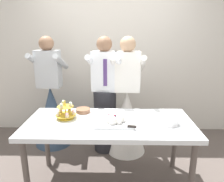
# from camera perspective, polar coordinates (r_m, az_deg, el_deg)

# --- Properties ---
(ground_plane) EXTENTS (8.00, 8.00, 0.00)m
(ground_plane) POSITION_cam_1_polar(r_m,az_deg,el_deg) (2.69, -0.70, -23.57)
(ground_plane) COLOR #564C47
(rear_wall) EXTENTS (5.20, 0.10, 2.90)m
(rear_wall) POSITION_cam_1_polar(r_m,az_deg,el_deg) (3.58, -0.01, 11.63)
(rear_wall) COLOR beige
(rear_wall) RESTS_ON ground_plane
(dessert_table) EXTENTS (1.80, 0.80, 0.78)m
(dessert_table) POSITION_cam_1_polar(r_m,az_deg,el_deg) (2.31, -0.76, -9.98)
(dessert_table) COLOR silver
(dessert_table) RESTS_ON ground_plane
(cupcake_stand) EXTENTS (0.23, 0.23, 0.21)m
(cupcake_stand) POSITION_cam_1_polar(r_m,az_deg,el_deg) (2.38, -12.54, -5.57)
(cupcake_stand) COLOR gold
(cupcake_stand) RESTS_ON dessert_table
(main_cake_tray) EXTENTS (0.43, 0.32, 0.12)m
(main_cake_tray) POSITION_cam_1_polar(r_m,az_deg,el_deg) (2.21, 0.68, -7.87)
(main_cake_tray) COLOR silver
(main_cake_tray) RESTS_ON dessert_table
(plate_stack) EXTENTS (0.21, 0.21, 0.09)m
(plate_stack) POSITION_cam_1_polar(r_m,az_deg,el_deg) (2.29, 15.15, -7.61)
(plate_stack) COLOR white
(plate_stack) RESTS_ON dessert_table
(round_cake) EXTENTS (0.24, 0.24, 0.06)m
(round_cake) POSITION_cam_1_polar(r_m,az_deg,el_deg) (2.52, -7.89, -5.46)
(round_cake) COLOR white
(round_cake) RESTS_ON dessert_table
(person_groom) EXTENTS (0.52, 0.54, 1.66)m
(person_groom) POSITION_cam_1_polar(r_m,az_deg,el_deg) (2.98, -1.95, -3.01)
(person_groom) COLOR #232328
(person_groom) RESTS_ON ground_plane
(person_bride) EXTENTS (0.56, 0.56, 1.66)m
(person_bride) POSITION_cam_1_polar(r_m,az_deg,el_deg) (3.01, 3.98, -6.17)
(person_bride) COLOR white
(person_bride) RESTS_ON ground_plane
(person_guest) EXTENTS (0.56, 0.56, 1.66)m
(person_guest) POSITION_cam_1_polar(r_m,az_deg,el_deg) (3.34, -16.14, -4.55)
(person_guest) COLOR #334760
(person_guest) RESTS_ON ground_plane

